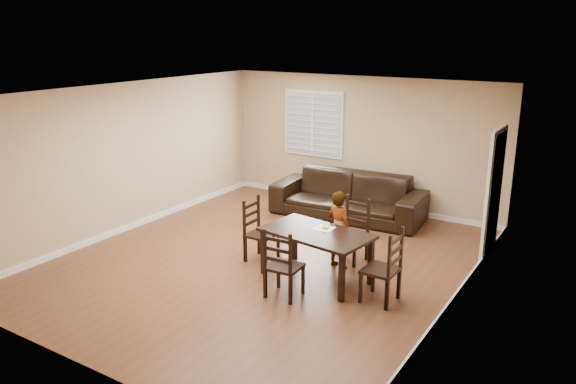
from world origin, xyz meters
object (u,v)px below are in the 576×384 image
object	(u,v)px
chair_near	(355,231)
chair_left	(255,232)
chair_right	(389,270)
child	(339,229)
dining_table	(316,237)
donut	(325,227)
chair_far	(280,268)
sofa	(348,196)

from	to	relation	value
chair_near	chair_left	size ratio (longest dim) A/B	1.01
chair_right	child	xyz separation A→B (m)	(-1.13, 0.73, 0.14)
dining_table	chair_right	bearing A→B (deg)	0.74
chair_left	donut	distance (m)	1.29
chair_far	chair_right	xyz separation A→B (m)	(1.31, 0.69, 0.02)
sofa	child	bearing A→B (deg)	-71.08
chair_far	child	distance (m)	1.44
dining_table	sofa	bearing A→B (deg)	115.35
chair_far	chair_right	size ratio (longest dim) A/B	0.96
dining_table	chair_near	xyz separation A→B (m)	(0.14, 1.01, -0.19)
dining_table	sofa	size ratio (longest dim) A/B	0.57
chair_left	chair_right	xyz separation A→B (m)	(2.42, -0.31, 0.02)
chair_right	sofa	bearing A→B (deg)	-144.10
dining_table	chair_left	xyz separation A→B (m)	(-1.21, 0.15, -0.19)
chair_far	donut	bearing A→B (deg)	-101.18
chair_near	child	bearing A→B (deg)	-90.94
chair_near	chair_left	world-z (taller)	chair_near
chair_near	child	xyz separation A→B (m)	(-0.06, -0.44, 0.15)
child	donut	xyz separation A→B (m)	(-0.04, -0.40, 0.15)
chair_far	chair_left	world-z (taller)	chair_left
chair_far	child	world-z (taller)	child
chair_left	donut	size ratio (longest dim) A/B	9.00
chair_left	chair_near	bearing A→B (deg)	-58.38
dining_table	chair_far	distance (m)	0.87
chair_right	child	world-z (taller)	child
chair_far	dining_table	bearing A→B (deg)	-99.78
chair_right	chair_far	bearing A→B (deg)	-61.30
chair_left	donut	world-z (taller)	chair_left
child	dining_table	bearing A→B (deg)	101.31
chair_far	chair_left	xyz separation A→B (m)	(-1.11, 1.00, 0.00)
chair_far	sofa	world-z (taller)	chair_far
child	sofa	world-z (taller)	child
chair_far	child	xyz separation A→B (m)	(0.18, 1.42, 0.16)
child	sofa	xyz separation A→B (m)	(-0.97, 2.28, -0.19)
chair_near	sofa	bearing A→B (deg)	125.94
donut	sofa	xyz separation A→B (m)	(-0.93, 2.68, -0.34)
chair_right	donut	world-z (taller)	chair_right
chair_far	chair_near	bearing A→B (deg)	-100.59
chair_left	sofa	distance (m)	2.72
chair_right	dining_table	bearing A→B (deg)	-96.35
dining_table	donut	distance (m)	0.21
dining_table	chair_left	bearing A→B (deg)	-179.09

